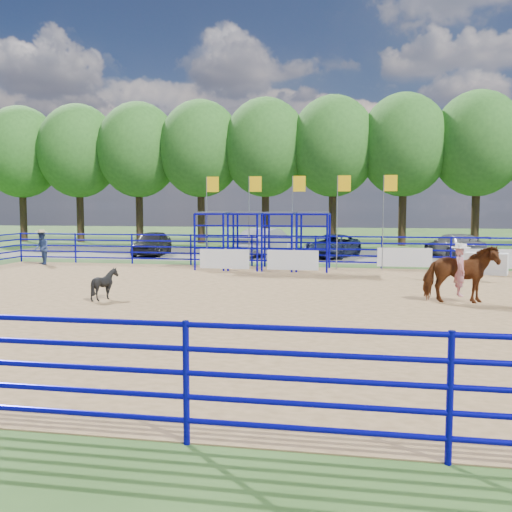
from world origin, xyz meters
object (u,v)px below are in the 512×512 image
(calf, at_px, (105,284))
(car_d, at_px, (454,246))
(horse_and_rider, at_px, (460,271))
(car_c, at_px, (332,246))
(car_a, at_px, (152,243))
(announcer_table, at_px, (486,263))
(car_b, at_px, (267,242))
(spectator_cowboy, at_px, (42,247))

(calf, height_order, car_d, car_d)
(horse_and_rider, distance_m, car_c, 15.33)
(car_c, bearing_deg, horse_and_rider, -55.94)
(horse_and_rider, bearing_deg, car_c, 106.64)
(car_a, distance_m, car_d, 16.97)
(car_c, relative_size, car_d, 0.97)
(announcer_table, xyz_separation_m, car_b, (-10.48, 7.47, 0.33))
(car_d, bearing_deg, announcer_table, 74.20)
(car_b, relative_size, car_d, 1.02)
(horse_and_rider, bearing_deg, car_a, 136.34)
(calf, relative_size, car_b, 0.20)
(horse_and_rider, xyz_separation_m, car_c, (-4.39, 14.68, -0.31))
(spectator_cowboy, height_order, car_a, spectator_cowboy)
(spectator_cowboy, bearing_deg, announcer_table, -0.62)
(announcer_table, bearing_deg, spectator_cowboy, 179.38)
(car_d, bearing_deg, spectator_cowboy, 2.69)
(car_a, distance_m, car_b, 6.68)
(spectator_cowboy, height_order, car_c, spectator_cowboy)
(announcer_table, relative_size, car_b, 0.35)
(car_a, xyz_separation_m, car_d, (16.94, 0.98, -0.03))
(calf, bearing_deg, spectator_cowboy, 12.44)
(horse_and_rider, height_order, calf, horse_and_rider)
(car_a, relative_size, car_b, 0.87)
(horse_and_rider, relative_size, car_d, 0.52)
(spectator_cowboy, distance_m, car_d, 21.46)
(spectator_cowboy, relative_size, car_a, 0.40)
(car_c, bearing_deg, announcer_table, -28.84)
(horse_and_rider, distance_m, car_a, 20.40)
(announcer_table, height_order, horse_and_rider, horse_and_rider)
(announcer_table, height_order, car_c, car_c)
(car_a, bearing_deg, car_b, 2.98)
(announcer_table, xyz_separation_m, car_c, (-6.70, 7.00, 0.18))
(car_c, bearing_deg, car_d, 20.70)
(car_c, xyz_separation_m, car_d, (6.57, 0.38, 0.05))
(horse_and_rider, relative_size, calf, 2.58)
(spectator_cowboy, xyz_separation_m, car_a, (3.29, 6.18, -0.14))
(spectator_cowboy, xyz_separation_m, car_c, (13.66, 6.78, -0.22))
(car_b, bearing_deg, horse_and_rider, 137.07)
(announcer_table, relative_size, car_d, 0.35)
(calf, distance_m, car_c, 17.09)
(car_c, bearing_deg, spectator_cowboy, -136.18)
(horse_and_rider, height_order, car_d, horse_and_rider)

